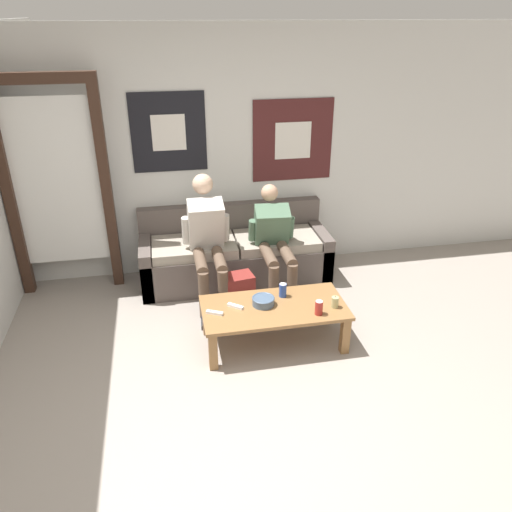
{
  "coord_description": "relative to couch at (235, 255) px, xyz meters",
  "views": [
    {
      "loc": [
        -0.42,
        -2.56,
        2.63
      ],
      "look_at": [
        0.36,
        1.38,
        0.65
      ],
      "focal_mm": 35.0,
      "sensor_mm": 36.0,
      "label": 1
    }
  ],
  "objects": [
    {
      "name": "game_controller_near_left",
      "position": [
        -0.18,
        -1.19,
        0.11
      ],
      "size": [
        0.13,
        0.12,
        0.03
      ],
      "color": "white",
      "rests_on": "coffee_table"
    },
    {
      "name": "wall_back",
      "position": [
        -0.28,
        0.36,
        1.0
      ],
      "size": [
        10.0,
        0.07,
        2.55
      ],
      "color": "silver",
      "rests_on": "ground_plane"
    },
    {
      "name": "person_seated_teen",
      "position": [
        0.34,
        -0.39,
        0.31
      ],
      "size": [
        0.47,
        0.9,
        1.08
      ],
      "color": "brown",
      "rests_on": "ground_plane"
    },
    {
      "name": "door_frame",
      "position": [
        -1.69,
        0.14,
        0.92
      ],
      "size": [
        1.0,
        0.1,
        2.15
      ],
      "color": "#382319",
      "rests_on": "ground_plane"
    },
    {
      "name": "coffee_table",
      "position": [
        0.15,
        -1.24,
        0.04
      ],
      "size": [
        1.23,
        0.61,
        0.37
      ],
      "color": "olive",
      "rests_on": "ground_plane"
    },
    {
      "name": "pillar_candle",
      "position": [
        0.65,
        -1.35,
        0.14
      ],
      "size": [
        0.06,
        0.06,
        0.11
      ],
      "color": "tan",
      "rests_on": "coffee_table"
    },
    {
      "name": "drink_can_red",
      "position": [
        0.48,
        -1.42,
        0.16
      ],
      "size": [
        0.07,
        0.07,
        0.12
      ],
      "color": "maroon",
      "rests_on": "coffee_table"
    },
    {
      "name": "person_seated_adult",
      "position": [
        -0.32,
        -0.35,
        0.39
      ],
      "size": [
        0.47,
        0.92,
        1.23
      ],
      "color": "brown",
      "rests_on": "ground_plane"
    },
    {
      "name": "couch",
      "position": [
        0.0,
        0.0,
        0.0
      ],
      "size": [
        1.98,
        0.71,
        0.77
      ],
      "color": "#564C47",
      "rests_on": "ground_plane"
    },
    {
      "name": "backpack",
      "position": [
        -0.08,
        -0.66,
        -0.09
      ],
      "size": [
        0.33,
        0.27,
        0.38
      ],
      "color": "maroon",
      "rests_on": "ground_plane"
    },
    {
      "name": "ceramic_bowl",
      "position": [
        0.06,
        -1.19,
        0.13
      ],
      "size": [
        0.19,
        0.19,
        0.07
      ],
      "color": "#475B75",
      "rests_on": "coffee_table"
    },
    {
      "name": "drink_can_blue",
      "position": [
        0.26,
        -1.09,
        0.16
      ],
      "size": [
        0.07,
        0.07,
        0.12
      ],
      "color": "#28479E",
      "rests_on": "coffee_table"
    },
    {
      "name": "ground_plane",
      "position": [
        -0.29,
        -2.19,
        -0.28
      ],
      "size": [
        18.0,
        18.0,
        0.0
      ],
      "primitive_type": "plane",
      "color": "gray"
    },
    {
      "name": "game_controller_near_right",
      "position": [
        -0.37,
        -1.26,
        0.11
      ],
      "size": [
        0.14,
        0.09,
        0.03
      ],
      "color": "white",
      "rests_on": "coffee_table"
    }
  ]
}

